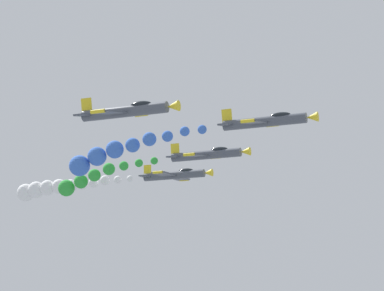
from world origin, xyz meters
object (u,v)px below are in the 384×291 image
Objects in this scene: airplane_right_inner at (126,111)px; airplane_left_outer at (175,175)px; airplane_lead at (266,121)px; airplane_left_inner at (207,155)px.

airplane_left_outer is (-32.09, -8.70, -0.12)m from airplane_right_inner.
airplane_lead is 1.00× the size of airplane_left_outer.
airplane_lead is 1.00× the size of airplane_left_inner.
airplane_right_inner is at bearing -43.49° from airplane_lead.
airplane_right_inner reaches higher than airplane_left_outer.
airplane_left_inner is at bearing -179.71° from airplane_right_inner.
airplane_lead is at bearing 42.95° from airplane_left_outer.
airplane_right_inner is at bearing 15.17° from airplane_left_outer.
airplane_left_inner is 1.00× the size of airplane_left_outer.
airplane_left_inner is 13.10m from airplane_left_outer.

